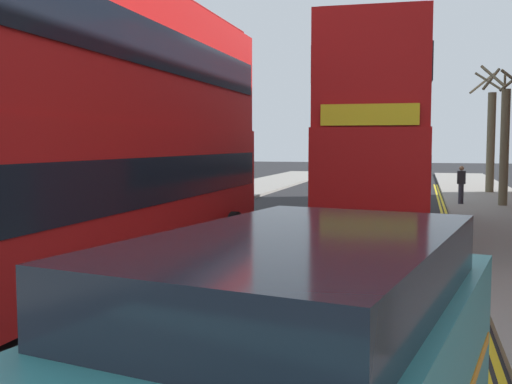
{
  "coord_description": "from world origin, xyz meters",
  "views": [
    {
      "loc": [
        3.48,
        0.25,
        2.69
      ],
      "look_at": [
        0.5,
        11.0,
        1.8
      ],
      "focal_mm": 42.3,
      "sensor_mm": 36.0,
      "label": 1
    }
  ],
  "objects": [
    {
      "name": "street_tree_distant",
      "position": [
        6.92,
        34.41,
        2.99
      ],
      "size": [
        1.88,
        2.15,
        6.41
      ],
      "color": "#6B6047",
      "rests_on": "sidewalk_right"
    },
    {
      "name": "pedestrian_far",
      "position": [
        5.08,
        27.32,
        0.99
      ],
      "size": [
        0.34,
        0.22,
        1.62
      ],
      "color": "#2D2D38",
      "rests_on": "sidewalk_right"
    },
    {
      "name": "kerb_line_outer",
      "position": [
        4.4,
        14.0,
        0.0
      ],
      "size": [
        0.1,
        56.0,
        0.01
      ],
      "primitive_type": "cube",
      "color": "yellow",
      "rests_on": "ground"
    },
    {
      "name": "double_decker_bus_away",
      "position": [
        -2.27,
        10.89,
        3.03
      ],
      "size": [
        2.83,
        10.82,
        5.64
      ],
      "color": "red",
      "rests_on": "ground"
    },
    {
      "name": "sidewalk_left",
      "position": [
        -6.5,
        16.0,
        0.07
      ],
      "size": [
        4.0,
        80.0,
        0.14
      ],
      "primitive_type": "cube",
      "color": "gray",
      "rests_on": "ground"
    },
    {
      "name": "kerb_line_inner",
      "position": [
        4.24,
        14.0,
        0.0
      ],
      "size": [
        0.1,
        56.0,
        0.01
      ],
      "primitive_type": "cube",
      "color": "yellow",
      "rests_on": "ground"
    },
    {
      "name": "street_tree_near",
      "position": [
        6.74,
        27.12,
        2.98
      ],
      "size": [
        1.96,
        1.99,
        5.93
      ],
      "color": "#6B6047",
      "rests_on": "sidewalk_right"
    },
    {
      "name": "double_decker_bus_oncoming",
      "position": [
        2.19,
        18.24,
        3.03
      ],
      "size": [
        3.09,
        10.89,
        5.64
      ],
      "color": "#B20F0F",
      "rests_on": "ground"
    }
  ]
}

